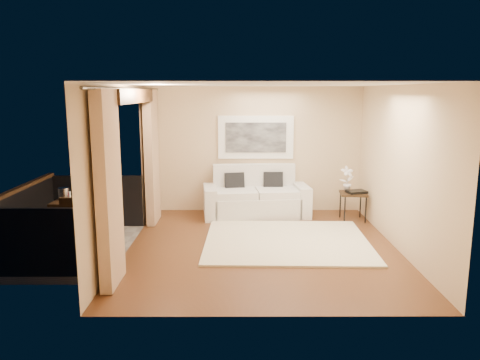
{
  "coord_description": "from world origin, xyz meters",
  "views": [
    {
      "loc": [
        -0.39,
        -7.57,
        2.59
      ],
      "look_at": [
        -0.38,
        0.55,
        1.05
      ],
      "focal_mm": 35.0,
      "sensor_mm": 36.0,
      "label": 1
    }
  ],
  "objects_px": {
    "sofa": "(256,198)",
    "ice_bucket": "(64,194)",
    "balcony_chair_near": "(73,225)",
    "side_table": "(353,195)",
    "balcony_chair_far": "(102,210)",
    "bistro_table": "(75,205)",
    "orchid": "(347,179)"
  },
  "relations": [
    {
      "from": "side_table",
      "to": "ice_bucket",
      "type": "xyz_separation_m",
      "value": [
        -5.31,
        -1.47,
        0.37
      ]
    },
    {
      "from": "side_table",
      "to": "bistro_table",
      "type": "bearing_deg",
      "value": -163.39
    },
    {
      "from": "sofa",
      "to": "ice_bucket",
      "type": "distance_m",
      "value": 3.87
    },
    {
      "from": "side_table",
      "to": "bistro_table",
      "type": "xyz_separation_m",
      "value": [
        -5.11,
        -1.52,
        0.18
      ]
    },
    {
      "from": "sofa",
      "to": "bistro_table",
      "type": "distance_m",
      "value": 3.71
    },
    {
      "from": "bistro_table",
      "to": "balcony_chair_far",
      "type": "xyz_separation_m",
      "value": [
        0.36,
        0.28,
        -0.17
      ]
    },
    {
      "from": "sofa",
      "to": "bistro_table",
      "type": "xyz_separation_m",
      "value": [
        -3.14,
        -1.94,
        0.33
      ]
    },
    {
      "from": "side_table",
      "to": "sofa",
      "type": "bearing_deg",
      "value": 168.01
    },
    {
      "from": "ice_bucket",
      "to": "balcony_chair_near",
      "type": "bearing_deg",
      "value": -63.53
    },
    {
      "from": "sofa",
      "to": "orchid",
      "type": "bearing_deg",
      "value": -14.85
    },
    {
      "from": "balcony_chair_far",
      "to": "balcony_chair_near",
      "type": "distance_m",
      "value": 1.11
    },
    {
      "from": "orchid",
      "to": "balcony_chair_near",
      "type": "distance_m",
      "value": 5.37
    },
    {
      "from": "balcony_chair_near",
      "to": "side_table",
      "type": "bearing_deg",
      "value": 26.97
    },
    {
      "from": "bistro_table",
      "to": "ice_bucket",
      "type": "xyz_separation_m",
      "value": [
        -0.2,
        0.05,
        0.18
      ]
    },
    {
      "from": "side_table",
      "to": "balcony_chair_far",
      "type": "distance_m",
      "value": 4.91
    },
    {
      "from": "sofa",
      "to": "side_table",
      "type": "height_order",
      "value": "sofa"
    },
    {
      "from": "sofa",
      "to": "orchid",
      "type": "xyz_separation_m",
      "value": [
        1.86,
        -0.29,
        0.46
      ]
    },
    {
      "from": "balcony_chair_far",
      "to": "ice_bucket",
      "type": "distance_m",
      "value": 0.7
    },
    {
      "from": "sofa",
      "to": "balcony_chair_near",
      "type": "height_order",
      "value": "sofa"
    },
    {
      "from": "bistro_table",
      "to": "balcony_chair_near",
      "type": "xyz_separation_m",
      "value": [
        0.24,
        -0.83,
        -0.13
      ]
    },
    {
      "from": "side_table",
      "to": "balcony_chair_near",
      "type": "distance_m",
      "value": 5.41
    },
    {
      "from": "balcony_chair_far",
      "to": "balcony_chair_near",
      "type": "relative_size",
      "value": 0.92
    },
    {
      "from": "balcony_chair_far",
      "to": "balcony_chair_near",
      "type": "height_order",
      "value": "balcony_chair_near"
    },
    {
      "from": "balcony_chair_far",
      "to": "bistro_table",
      "type": "bearing_deg",
      "value": 31.42
    },
    {
      "from": "side_table",
      "to": "orchid",
      "type": "relative_size",
      "value": 1.1
    },
    {
      "from": "bistro_table",
      "to": "balcony_chair_near",
      "type": "height_order",
      "value": "balcony_chair_near"
    },
    {
      "from": "sofa",
      "to": "balcony_chair_near",
      "type": "bearing_deg",
      "value": -142.14
    },
    {
      "from": "orchid",
      "to": "ice_bucket",
      "type": "xyz_separation_m",
      "value": [
        -5.2,
        -1.6,
        0.04
      ]
    },
    {
      "from": "balcony_chair_near",
      "to": "ice_bucket",
      "type": "distance_m",
      "value": 1.03
    },
    {
      "from": "side_table",
      "to": "balcony_chair_near",
      "type": "height_order",
      "value": "balcony_chair_near"
    },
    {
      "from": "orchid",
      "to": "bistro_table",
      "type": "bearing_deg",
      "value": -161.76
    },
    {
      "from": "bistro_table",
      "to": "balcony_chair_far",
      "type": "height_order",
      "value": "balcony_chair_far"
    }
  ]
}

